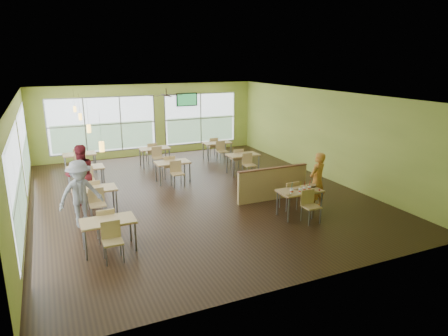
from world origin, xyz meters
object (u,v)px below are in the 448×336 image
at_px(main_table, 300,194).
at_px(food_basket, 312,185).
at_px(man_plaid, 317,181).
at_px(half_wall_divider, 273,183).

height_order(main_table, food_basket, main_table).
bearing_deg(food_basket, man_plaid, 28.79).
height_order(half_wall_divider, food_basket, half_wall_divider).
distance_m(half_wall_divider, food_basket, 1.44).
xyz_separation_m(main_table, food_basket, (0.49, 0.12, 0.15)).
relative_size(main_table, half_wall_divider, 0.63).
distance_m(main_table, food_basket, 0.53).
height_order(man_plaid, food_basket, man_plaid).
bearing_deg(half_wall_divider, food_basket, -69.84).
relative_size(half_wall_divider, man_plaid, 1.43).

